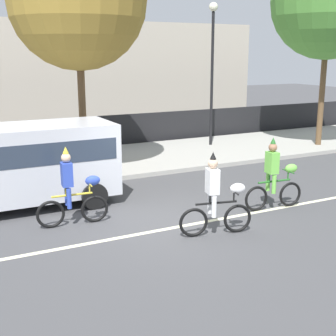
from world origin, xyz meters
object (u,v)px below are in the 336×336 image
object	(u,v)px
parade_cyclist_lime	(275,178)
parked_van_silver	(21,160)
parade_cyclist_cobalt	(73,191)
street_lamp_post	(212,54)
parade_cyclist_zebra	(217,199)

from	to	relation	value
parade_cyclist_lime	parked_van_silver	world-z (taller)	parked_van_silver
parade_cyclist_cobalt	street_lamp_post	distance (m)	10.69
parade_cyclist_lime	street_lamp_post	distance (m)	8.78
parked_van_silver	parade_cyclist_cobalt	bearing A→B (deg)	-67.49
parade_cyclist_lime	parked_van_silver	size ratio (longest dim) A/B	0.38
parade_cyclist_cobalt	parade_cyclist_lime	size ratio (longest dim) A/B	1.00
parade_cyclist_lime	parked_van_silver	distance (m)	6.66
parade_cyclist_lime	street_lamp_post	size ratio (longest dim) A/B	0.33
parade_cyclist_cobalt	parade_cyclist_lime	distance (m)	5.19
parade_cyclist_lime	parked_van_silver	xyz separation A→B (m)	(-5.85, 3.15, 0.44)
parade_cyclist_cobalt	street_lamp_post	world-z (taller)	street_lamp_post
parade_cyclist_cobalt	parked_van_silver	distance (m)	2.14
parade_cyclist_zebra	parked_van_silver	size ratio (longest dim) A/B	0.38
parked_van_silver	street_lamp_post	xyz separation A→B (m)	(8.70, 4.54, 2.71)
parade_cyclist_lime	parade_cyclist_cobalt	bearing A→B (deg)	166.52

